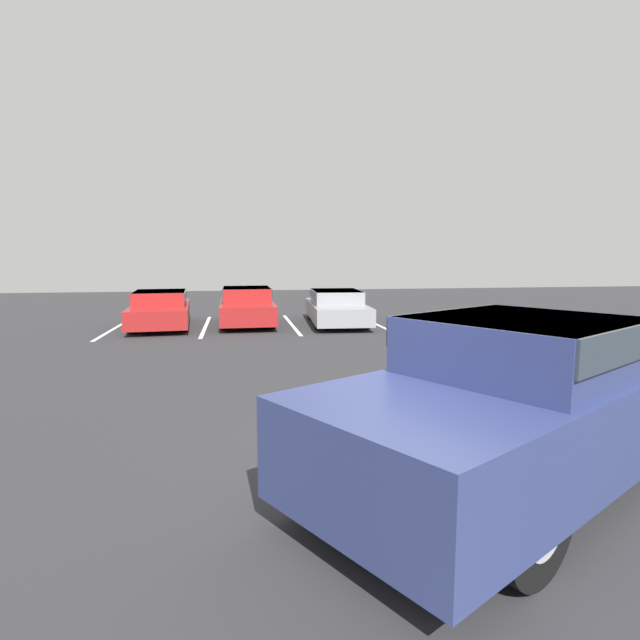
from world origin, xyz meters
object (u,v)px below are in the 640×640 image
Objects in this scene: pickup_truck at (535,396)px; parked_sedan_c at (336,306)px; wheel_stop_curb at (253,313)px; parked_sedan_b at (247,305)px; parked_sedan_a at (160,308)px.

parked_sedan_c is at bearing 58.11° from pickup_truck.
pickup_truck is 15.71m from wheel_stop_curb.
parked_sedan_b is 2.41× the size of wheel_stop_curb.
pickup_truck is 3.29× the size of wheel_stop_curb.
parked_sedan_c is at bearing 83.22° from parked_sedan_b.
pickup_truck is at bearing -81.17° from wheel_stop_curb.
parked_sedan_b reaches higher than parked_sedan_c.
parked_sedan_a is 2.63× the size of wheel_stop_curb.
parked_sedan_a is 5.94m from parked_sedan_c.
parked_sedan_c is at bearing -48.97° from wheel_stop_curb.
wheel_stop_curb is (3.15, 2.94, -0.56)m from parked_sedan_a.
parked_sedan_b is 3.10m from parked_sedan_c.
parked_sedan_b is at bearing -92.74° from parked_sedan_c.
parked_sedan_a is at bearing -137.00° from wheel_stop_curb.
parked_sedan_a is 2.86m from parked_sedan_b.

